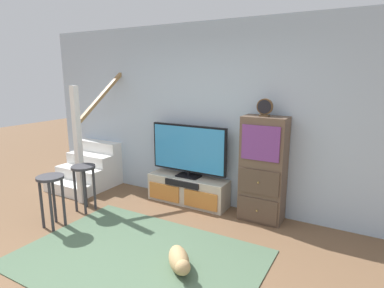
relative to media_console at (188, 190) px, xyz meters
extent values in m
cube|color=#A8BCD1|center=(0.30, 0.27, 1.14)|extent=(6.40, 0.12, 2.70)
cube|color=#4C664C|center=(0.30, -1.59, -0.20)|extent=(2.60, 1.80, 0.01)
cube|color=#BCB29E|center=(0.00, 0.01, 0.00)|extent=(1.28, 0.36, 0.42)
cube|color=#BC7533|center=(-0.32, -0.18, -0.03)|extent=(0.54, 0.02, 0.25)
cube|color=#BC7533|center=(0.32, -0.18, -0.03)|extent=(0.54, 0.02, 0.25)
cube|color=black|center=(0.00, -0.18, 0.16)|extent=(0.57, 0.02, 0.09)
cube|color=black|center=(0.00, 0.03, 0.22)|extent=(0.36, 0.22, 0.02)
cylinder|color=black|center=(0.00, 0.03, 0.26)|extent=(0.05, 0.05, 0.06)
cube|color=black|center=(0.00, 0.03, 0.65)|extent=(1.24, 0.05, 0.72)
cube|color=#338CCC|center=(0.00, 0.00, 0.65)|extent=(1.19, 0.01, 0.67)
cube|color=brown|center=(1.16, 0.02, 0.50)|extent=(0.58, 0.34, 1.43)
cube|color=#4E3C2F|center=(1.16, -0.16, -0.01)|extent=(0.53, 0.02, 0.33)
sphere|color=olive|center=(1.16, -0.18, -0.01)|extent=(0.03, 0.03, 0.03)
cube|color=#4E3C2F|center=(1.16, -0.16, 0.38)|extent=(0.53, 0.02, 0.33)
sphere|color=olive|center=(1.16, -0.18, 0.38)|extent=(0.03, 0.03, 0.03)
cube|color=#70387F|center=(1.16, -0.16, 0.90)|extent=(0.49, 0.02, 0.45)
cube|color=#4C3823|center=(1.15, 0.00, 1.23)|extent=(0.12, 0.08, 0.02)
cylinder|color=brown|center=(1.15, 0.00, 1.35)|extent=(0.21, 0.04, 0.21)
cylinder|color=black|center=(1.15, -0.03, 1.35)|extent=(0.18, 0.01, 0.18)
cube|color=white|center=(-1.95, -0.66, -0.12)|extent=(0.90, 0.26, 0.19)
cube|color=white|center=(-1.95, -0.40, -0.02)|extent=(0.90, 0.26, 0.38)
cube|color=white|center=(-1.95, -0.14, 0.07)|extent=(0.90, 0.26, 0.57)
cube|color=white|center=(-1.95, 0.12, 0.17)|extent=(0.90, 0.26, 0.76)
cube|color=white|center=(-1.95, 0.38, 0.26)|extent=(0.90, 0.26, 0.95)
cube|color=white|center=(-1.45, -0.79, 0.69)|extent=(0.09, 0.09, 1.80)
cube|color=#9E7547|center=(-1.45, -0.14, 1.49)|extent=(0.06, 1.33, 0.99)
cylinder|color=#333338|center=(-1.23, -1.63, 0.12)|extent=(0.04, 0.04, 0.66)
cylinder|color=#333338|center=(-1.04, -1.63, 0.12)|extent=(0.04, 0.04, 0.66)
cylinder|color=#333338|center=(-1.23, -1.45, 0.12)|extent=(0.04, 0.04, 0.66)
cylinder|color=#333338|center=(-1.04, -1.45, 0.12)|extent=(0.04, 0.04, 0.66)
cylinder|color=#333338|center=(-1.13, -1.54, 0.47)|extent=(0.34, 0.34, 0.03)
cylinder|color=#333338|center=(-1.26, -1.07, 0.11)|extent=(0.04, 0.04, 0.64)
cylinder|color=#333338|center=(-1.07, -1.07, 0.11)|extent=(0.04, 0.04, 0.64)
cylinder|color=#333338|center=(-1.26, -0.88, 0.11)|extent=(0.04, 0.04, 0.64)
cylinder|color=#333338|center=(-1.07, -0.88, 0.11)|extent=(0.04, 0.04, 0.64)
cylinder|color=#333338|center=(-1.17, -0.97, 0.45)|extent=(0.34, 0.34, 0.03)
ellipsoid|color=tan|center=(0.79, -1.54, -0.10)|extent=(0.45, 0.46, 0.22)
sphere|color=tan|center=(0.93, -1.69, -0.06)|extent=(0.15, 0.15, 0.15)
cylinder|color=tan|center=(0.65, -1.38, -0.13)|extent=(0.09, 0.10, 0.16)
camera|label=1|loc=(2.35, -4.01, 1.75)|focal=29.78mm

